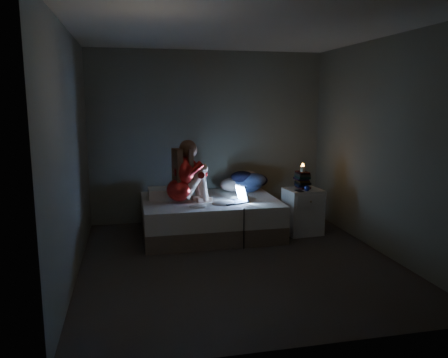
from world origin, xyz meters
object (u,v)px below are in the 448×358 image
object	(u,v)px
woman	(179,172)
nightstand	(303,211)
candle	(303,169)
bed	(210,217)
phone	(298,191)
laptop	(233,194)

from	to	relation	value
woman	nightstand	bearing A→B (deg)	-16.61
woman	candle	size ratio (longest dim) A/B	10.58
bed	phone	distance (m)	1.28
laptop	phone	size ratio (longest dim) A/B	2.47
laptop	candle	world-z (taller)	candle
woman	bed	bearing A→B (deg)	6.55
laptop	woman	bearing A→B (deg)	147.78
bed	candle	xyz separation A→B (m)	(1.30, -0.17, 0.66)
nightstand	candle	world-z (taller)	candle
laptop	nightstand	bearing A→B (deg)	-16.81
nightstand	phone	xyz separation A→B (m)	(-0.12, -0.12, 0.32)
bed	woman	xyz separation A→B (m)	(-0.44, -0.17, 0.68)
bed	laptop	xyz separation A→B (m)	(0.25, -0.31, 0.38)
candle	nightstand	bearing A→B (deg)	-97.10
woman	laptop	distance (m)	0.77
woman	laptop	world-z (taller)	woman
woman	phone	world-z (taller)	woman
woman	candle	world-z (taller)	woman
bed	woman	size ratio (longest dim) A/B	2.18
nightstand	phone	distance (m)	0.37
bed	phone	size ratio (longest dim) A/B	13.20
candle	phone	distance (m)	0.35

